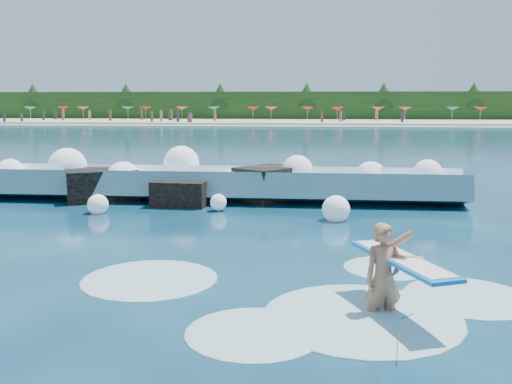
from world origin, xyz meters
The scene contains 11 objects.
ground centered at (0.00, 0.00, 0.00)m, with size 200.00×200.00×0.00m, color #07243E.
beach centered at (0.00, 78.00, 0.20)m, with size 140.00×20.00×0.40m, color tan.
wet_band centered at (0.00, 67.00, 0.04)m, with size 140.00×5.00×0.08m, color silver.
treeline centered at (0.00, 88.00, 2.50)m, with size 140.00×4.00×5.00m, color black.
breaking_wave centered at (-0.48, 7.83, 0.50)m, with size 16.57×2.65×1.43m.
rock_cluster centered at (-1.78, 7.34, 0.43)m, with size 8.32×3.15×1.34m.
surfer_with_board centered at (4.04, -2.61, 0.66)m, with size 1.46×2.94×1.78m.
wave_spray centered at (-1.24, 7.69, 0.89)m, with size 15.30×4.90×1.85m.
surf_foam centered at (3.06, -2.18, 0.00)m, with size 9.49×5.45×0.16m.
beach_umbrellas centered at (-0.17, 80.22, 2.25)m, with size 113.35×6.74×0.50m.
beachgoers centered at (1.35, 75.08, 1.08)m, with size 106.86×13.23×1.87m.
Camera 1 is at (2.85, -11.38, 3.34)m, focal length 40.00 mm.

